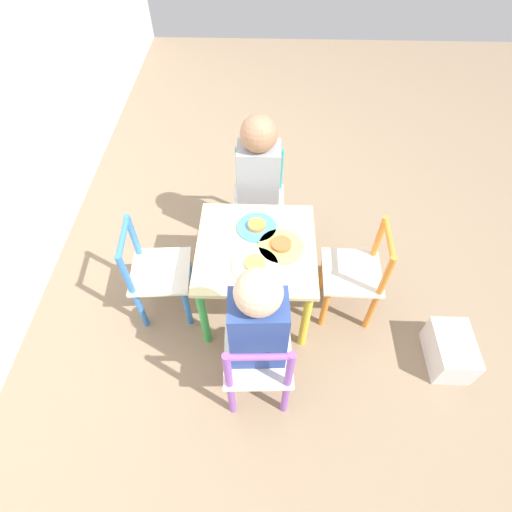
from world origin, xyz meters
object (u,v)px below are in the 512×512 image
at_px(kids_table, 256,257).
at_px(chair_orange, 356,275).
at_px(plate_left, 255,265).
at_px(storage_bin, 450,351).
at_px(chair_blue, 156,274).
at_px(plate_right, 257,227).
at_px(child_left, 258,325).
at_px(plate_front, 281,246).
at_px(child_right, 259,177).
at_px(chair_teal, 259,201).
at_px(chair_purple, 258,365).

distance_m(kids_table, chair_orange, 0.46).
xyz_separation_m(plate_left, storage_bin, (-0.18, -0.86, -0.36)).
relative_size(chair_blue, storage_bin, 2.16).
height_order(chair_orange, plate_left, chair_orange).
height_order(chair_blue, plate_right, chair_blue).
relative_size(kids_table, plate_left, 2.67).
xyz_separation_m(child_left, plate_front, (0.39, -0.09, -0.02)).
relative_size(chair_orange, chair_blue, 1.00).
distance_m(kids_table, plate_front, 0.13).
relative_size(child_right, plate_front, 4.15).
distance_m(chair_teal, plate_front, 0.50).
height_order(chair_orange, child_right, child_right).
height_order(kids_table, plate_left, plate_left).
distance_m(chair_purple, child_left, 0.21).
height_order(plate_right, plate_front, same).
distance_m(kids_table, chair_blue, 0.46).
xyz_separation_m(chair_orange, plate_front, (0.01, 0.35, 0.18)).
bearing_deg(chair_blue, plate_front, -90.83).
xyz_separation_m(chair_purple, plate_left, (0.35, 0.02, 0.18)).
relative_size(child_left, storage_bin, 3.18).
relative_size(chair_purple, plate_front, 2.79).
height_order(chair_purple, child_left, child_left).
height_order(child_left, child_right, child_right).
bearing_deg(chair_orange, chair_purple, -42.77).
relative_size(child_right, plate_left, 4.16).
distance_m(chair_orange, storage_bin, 0.52).
height_order(chair_teal, plate_front, chair_teal).
bearing_deg(child_right, plate_front, -75.01).
relative_size(chair_orange, plate_front, 2.79).
height_order(chair_blue, child_left, child_left).
xyz_separation_m(plate_left, plate_front, (0.10, -0.10, -0.00)).
bearing_deg(plate_front, child_left, 167.66).
xyz_separation_m(chair_blue, child_left, (-0.36, -0.47, 0.20)).
relative_size(plate_right, storage_bin, 0.71).
height_order(chair_purple, plate_right, chair_purple).
relative_size(chair_blue, child_left, 0.68).
bearing_deg(plate_left, chair_orange, -78.46).
distance_m(chair_teal, chair_blue, 0.66).
xyz_separation_m(chair_purple, plate_front, (0.45, -0.08, 0.18)).
bearing_deg(plate_left, chair_teal, -0.01).
bearing_deg(kids_table, chair_orange, -91.61).
bearing_deg(chair_orange, plate_right, -102.99).
bearing_deg(child_left, chair_teal, -91.53).
bearing_deg(child_right, storage_bin, -37.93).
bearing_deg(chair_teal, chair_purple, -88.57).
relative_size(chair_teal, chair_blue, 1.00).
height_order(chair_purple, plate_left, chair_purple).
height_order(chair_orange, plate_right, chair_orange).
xyz_separation_m(chair_orange, child_left, (-0.38, 0.43, 0.20)).
xyz_separation_m(chair_purple, storage_bin, (0.17, -0.84, -0.18)).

